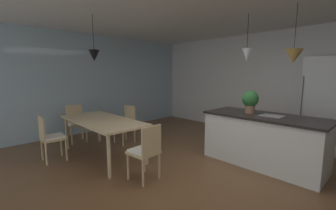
{
  "coord_description": "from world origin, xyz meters",
  "views": [
    {
      "loc": [
        1.86,
        -2.65,
        1.63
      ],
      "look_at": [
        -0.99,
        0.07,
        1.06
      ],
      "focal_mm": 23.42,
      "sensor_mm": 36.0,
      "label": 1
    }
  ],
  "objects_px": {
    "chair_far_left": "(126,123)",
    "refrigerator": "(324,105)",
    "chair_near_left": "(50,136)",
    "dining_table": "(102,123)",
    "chair_window_end": "(76,122)",
    "kitchen_island": "(263,139)",
    "chair_kitchen_end": "(146,150)",
    "potted_plant_on_island": "(250,100)"
  },
  "relations": [
    {
      "from": "chair_near_left",
      "to": "refrigerator",
      "type": "relative_size",
      "value": 0.44
    },
    {
      "from": "chair_far_left",
      "to": "chair_kitchen_end",
      "type": "bearing_deg",
      "value": -24.25
    },
    {
      "from": "refrigerator",
      "to": "chair_window_end",
      "type": "bearing_deg",
      "value": -140.07
    },
    {
      "from": "chair_far_left",
      "to": "chair_kitchen_end",
      "type": "height_order",
      "value": "same"
    },
    {
      "from": "dining_table",
      "to": "chair_far_left",
      "type": "distance_m",
      "value": 0.96
    },
    {
      "from": "chair_window_end",
      "to": "refrigerator",
      "type": "distance_m",
      "value": 5.56
    },
    {
      "from": "refrigerator",
      "to": "kitchen_island",
      "type": "bearing_deg",
      "value": -108.41
    },
    {
      "from": "kitchen_island",
      "to": "refrigerator",
      "type": "bearing_deg",
      "value": 71.59
    },
    {
      "from": "chair_window_end",
      "to": "dining_table",
      "type": "bearing_deg",
      "value": -0.2
    },
    {
      "from": "chair_window_end",
      "to": "chair_kitchen_end",
      "type": "distance_m",
      "value": 2.72
    },
    {
      "from": "chair_far_left",
      "to": "potted_plant_on_island",
      "type": "relative_size",
      "value": 2.08
    },
    {
      "from": "chair_window_end",
      "to": "chair_far_left",
      "type": "distance_m",
      "value": 1.22
    },
    {
      "from": "dining_table",
      "to": "chair_window_end",
      "type": "height_order",
      "value": "chair_window_end"
    },
    {
      "from": "potted_plant_on_island",
      "to": "chair_kitchen_end",
      "type": "bearing_deg",
      "value": -109.98
    },
    {
      "from": "chair_kitchen_end",
      "to": "dining_table",
      "type": "bearing_deg",
      "value": -179.82
    },
    {
      "from": "chair_far_left",
      "to": "chair_near_left",
      "type": "bearing_deg",
      "value": -89.94
    },
    {
      "from": "dining_table",
      "to": "refrigerator",
      "type": "height_order",
      "value": "refrigerator"
    },
    {
      "from": "chair_near_left",
      "to": "refrigerator",
      "type": "distance_m",
      "value": 5.52
    },
    {
      "from": "kitchen_island",
      "to": "dining_table",
      "type": "bearing_deg",
      "value": -140.7
    },
    {
      "from": "dining_table",
      "to": "chair_far_left",
      "type": "height_order",
      "value": "chair_far_left"
    },
    {
      "from": "chair_near_left",
      "to": "kitchen_island",
      "type": "bearing_deg",
      "value": 44.46
    },
    {
      "from": "chair_window_end",
      "to": "kitchen_island",
      "type": "distance_m",
      "value": 4.16
    },
    {
      "from": "kitchen_island",
      "to": "chair_near_left",
      "type": "bearing_deg",
      "value": -135.54
    },
    {
      "from": "chair_far_left",
      "to": "refrigerator",
      "type": "bearing_deg",
      "value": 39.38
    },
    {
      "from": "chair_window_end",
      "to": "chair_near_left",
      "type": "relative_size",
      "value": 1.0
    },
    {
      "from": "chair_near_left",
      "to": "kitchen_island",
      "type": "distance_m",
      "value": 3.9
    },
    {
      "from": "chair_kitchen_end",
      "to": "kitchen_island",
      "type": "relative_size",
      "value": 0.43
    },
    {
      "from": "chair_kitchen_end",
      "to": "refrigerator",
      "type": "distance_m",
      "value": 3.9
    },
    {
      "from": "chair_far_left",
      "to": "chair_kitchen_end",
      "type": "relative_size",
      "value": 1.0
    },
    {
      "from": "chair_window_end",
      "to": "chair_near_left",
      "type": "xyz_separation_m",
      "value": [
        0.91,
        -0.83,
        0.0
      ]
    },
    {
      "from": "potted_plant_on_island",
      "to": "chair_near_left",
      "type": "bearing_deg",
      "value": -132.51
    },
    {
      "from": "chair_kitchen_end",
      "to": "kitchen_island",
      "type": "xyz_separation_m",
      "value": [
        0.97,
        1.91,
        -0.01
      ]
    },
    {
      "from": "chair_kitchen_end",
      "to": "chair_window_end",
      "type": "bearing_deg",
      "value": 179.99
    },
    {
      "from": "dining_table",
      "to": "chair_near_left",
      "type": "height_order",
      "value": "chair_near_left"
    },
    {
      "from": "refrigerator",
      "to": "potted_plant_on_island",
      "type": "relative_size",
      "value": 4.71
    },
    {
      "from": "chair_window_end",
      "to": "kitchen_island",
      "type": "bearing_deg",
      "value": 27.28
    },
    {
      "from": "chair_near_left",
      "to": "chair_far_left",
      "type": "bearing_deg",
      "value": 90.06
    },
    {
      "from": "chair_near_left",
      "to": "potted_plant_on_island",
      "type": "relative_size",
      "value": 2.08
    },
    {
      "from": "kitchen_island",
      "to": "chair_far_left",
      "type": "bearing_deg",
      "value": -158.62
    },
    {
      "from": "chair_kitchen_end",
      "to": "potted_plant_on_island",
      "type": "xyz_separation_m",
      "value": [
        0.69,
        1.91,
        0.67
      ]
    },
    {
      "from": "chair_window_end",
      "to": "chair_near_left",
      "type": "bearing_deg",
      "value": -42.13
    },
    {
      "from": "refrigerator",
      "to": "potted_plant_on_island",
      "type": "bearing_deg",
      "value": -116.7
    }
  ]
}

